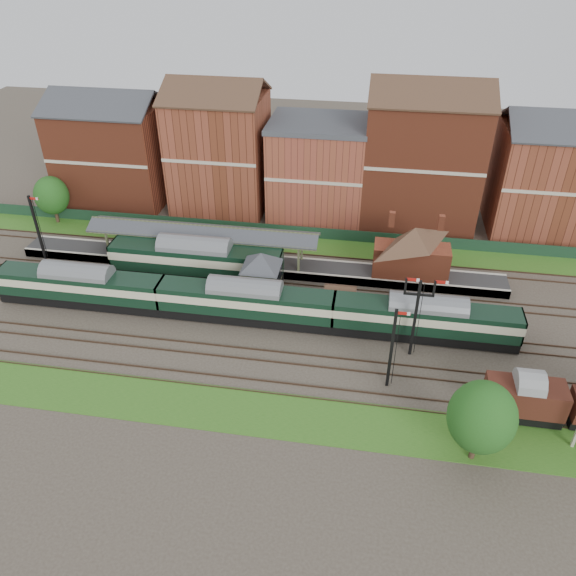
% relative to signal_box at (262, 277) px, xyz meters
% --- Properties ---
extents(ground, '(160.00, 160.00, 0.00)m').
position_rel_signal_box_xyz_m(ground, '(3.00, -3.25, -3.19)').
color(ground, '#473D33').
rests_on(ground, ground).
extents(grass_back, '(90.00, 4.50, 0.06)m').
position_rel_signal_box_xyz_m(grass_back, '(3.00, 12.75, -3.16)').
color(grass_back, '#2D6619').
rests_on(grass_back, ground).
extents(grass_front, '(90.00, 5.00, 0.06)m').
position_rel_signal_box_xyz_m(grass_front, '(3.00, -15.25, -3.16)').
color(grass_front, '#2D6619').
rests_on(grass_front, ground).
extents(fence, '(90.00, 0.12, 1.50)m').
position_rel_signal_box_xyz_m(fence, '(3.00, 14.75, -2.44)').
color(fence, '#193823').
rests_on(fence, ground).
extents(platform, '(55.00, 3.40, 1.00)m').
position_rel_signal_box_xyz_m(platform, '(-2.00, 6.50, -2.69)').
color(platform, '#2D2D2D').
rests_on(platform, ground).
extents(signal_box, '(5.40, 5.40, 6.00)m').
position_rel_signal_box_xyz_m(signal_box, '(0.00, 0.00, 0.00)').
color(signal_box, '#627855').
rests_on(signal_box, ground).
extents(brick_hut, '(3.20, 2.64, 2.94)m').
position_rel_signal_box_xyz_m(brick_hut, '(8.00, 0.00, -2.00)').
color(brick_hut, brown).
rests_on(brick_hut, ground).
extents(station_building, '(8.10, 8.10, 5.90)m').
position_rel_signal_box_xyz_m(station_building, '(15.00, 6.50, 0.76)').
color(station_building, brown).
rests_on(station_building, platform).
extents(canopy, '(26.00, 3.89, 4.08)m').
position_rel_signal_box_xyz_m(canopy, '(-8.00, 6.50, 1.39)').
color(canopy, '#474F31').
rests_on(canopy, platform).
extents(semaphore_bracket, '(3.60, 0.25, 8.18)m').
position_rel_signal_box_xyz_m(semaphore_bracket, '(15.04, -5.75, 1.44)').
color(semaphore_bracket, black).
rests_on(semaphore_bracket, ground).
extents(semaphore_platform_end, '(1.23, 0.25, 8.00)m').
position_rel_signal_box_xyz_m(semaphore_platform_end, '(-26.98, 4.75, 0.96)').
color(semaphore_platform_end, black).
rests_on(semaphore_platform_end, ground).
extents(semaphore_siding, '(1.23, 0.25, 8.00)m').
position_rel_signal_box_xyz_m(semaphore_siding, '(13.02, -10.25, 0.96)').
color(semaphore_siding, black).
rests_on(semaphore_siding, ground).
extents(town_backdrop, '(69.00, 10.00, 16.00)m').
position_rel_signal_box_xyz_m(town_backdrop, '(2.82, 21.75, 3.81)').
color(town_backdrop, brown).
rests_on(town_backdrop, ground).
extents(dmu_train, '(51.67, 2.72, 3.97)m').
position_rel_signal_box_xyz_m(dmu_train, '(-0.96, -3.25, -0.86)').
color(dmu_train, black).
rests_on(dmu_train, ground).
extents(platform_railcar, '(18.86, 2.97, 4.34)m').
position_rel_signal_box_xyz_m(platform_railcar, '(-7.94, 3.25, -0.66)').
color(platform_railcar, black).
rests_on(platform_railcar, ground).
extents(goods_van_a, '(5.99, 2.60, 3.63)m').
position_rel_signal_box_xyz_m(goods_van_a, '(23.56, -12.25, -1.12)').
color(goods_van_a, black).
rests_on(goods_van_a, ground).
extents(tree_far, '(4.84, 4.84, 7.06)m').
position_rel_signal_box_xyz_m(tree_far, '(19.33, -17.06, 1.07)').
color(tree_far, '#382619').
rests_on(tree_far, ground).
extents(tree_back, '(4.31, 4.31, 6.30)m').
position_rel_signal_box_xyz_m(tree_back, '(-30.18, 13.67, 0.62)').
color(tree_back, '#382619').
rests_on(tree_back, ground).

